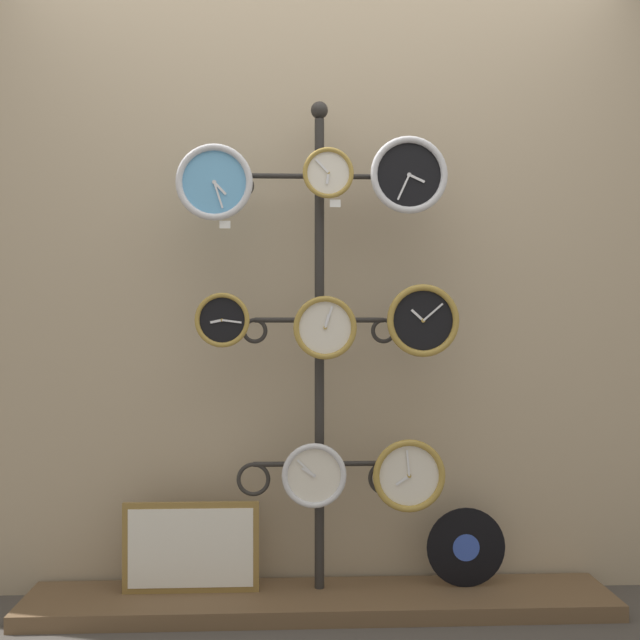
{
  "coord_description": "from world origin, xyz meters",
  "views": [
    {
      "loc": [
        -0.13,
        -2.45,
        1.08
      ],
      "look_at": [
        0.0,
        0.36,
        1.09
      ],
      "focal_mm": 42.0,
      "sensor_mm": 36.0,
      "label": 1
    }
  ],
  "objects_px": {
    "clock_top_right": "(409,175)",
    "clock_top_center": "(328,173)",
    "clock_top_left": "(214,182)",
    "display_stand": "(319,433)",
    "clock_middle_center": "(325,328)",
    "clock_bottom_right": "(409,475)",
    "picture_frame": "(191,547)",
    "vinyl_record": "(466,547)",
    "clock_middle_left": "(222,320)",
    "clock_bottom_center": "(314,475)",
    "clock_middle_right": "(423,321)"
  },
  "relations": [
    {
      "from": "display_stand",
      "to": "clock_middle_left",
      "type": "height_order",
      "value": "display_stand"
    },
    {
      "from": "clock_middle_left",
      "to": "vinyl_record",
      "type": "distance_m",
      "value": 1.28
    },
    {
      "from": "clock_top_left",
      "to": "display_stand",
      "type": "bearing_deg",
      "value": 15.41
    },
    {
      "from": "clock_middle_center",
      "to": "clock_bottom_right",
      "type": "distance_m",
      "value": 0.64
    },
    {
      "from": "display_stand",
      "to": "clock_top_left",
      "type": "xyz_separation_m",
      "value": [
        -0.39,
        -0.11,
        0.94
      ]
    },
    {
      "from": "clock_top_center",
      "to": "clock_bottom_center",
      "type": "bearing_deg",
      "value": 172.92
    },
    {
      "from": "clock_bottom_center",
      "to": "clock_bottom_right",
      "type": "relative_size",
      "value": 0.88
    },
    {
      "from": "display_stand",
      "to": "picture_frame",
      "type": "height_order",
      "value": "display_stand"
    },
    {
      "from": "clock_top_right",
      "to": "clock_top_center",
      "type": "bearing_deg",
      "value": 177.82
    },
    {
      "from": "clock_top_right",
      "to": "clock_bottom_center",
      "type": "bearing_deg",
      "value": 177.09
    },
    {
      "from": "clock_top_right",
      "to": "clock_middle_left",
      "type": "xyz_separation_m",
      "value": [
        -0.69,
        0.02,
        -0.54
      ]
    },
    {
      "from": "picture_frame",
      "to": "clock_middle_left",
      "type": "bearing_deg",
      "value": -25.56
    },
    {
      "from": "clock_middle_right",
      "to": "vinyl_record",
      "type": "bearing_deg",
      "value": 19.92
    },
    {
      "from": "clock_top_center",
      "to": "clock_middle_center",
      "type": "height_order",
      "value": "clock_top_center"
    },
    {
      "from": "clock_top_right",
      "to": "clock_middle_left",
      "type": "height_order",
      "value": "clock_top_right"
    },
    {
      "from": "clock_middle_left",
      "to": "clock_bottom_right",
      "type": "xyz_separation_m",
      "value": [
        0.69,
        -0.0,
        -0.58
      ]
    },
    {
      "from": "clock_top_center",
      "to": "clock_middle_right",
      "type": "distance_m",
      "value": 0.65
    },
    {
      "from": "picture_frame",
      "to": "clock_top_center",
      "type": "bearing_deg",
      "value": -7.66
    },
    {
      "from": "clock_bottom_center",
      "to": "clock_middle_center",
      "type": "bearing_deg",
      "value": -11.06
    },
    {
      "from": "clock_top_right",
      "to": "vinyl_record",
      "type": "height_order",
      "value": "clock_top_right"
    },
    {
      "from": "display_stand",
      "to": "clock_middle_center",
      "type": "bearing_deg",
      "value": -80.68
    },
    {
      "from": "clock_top_left",
      "to": "clock_middle_center",
      "type": "xyz_separation_m",
      "value": [
        0.41,
        0.01,
        -0.53
      ]
    },
    {
      "from": "clock_top_right",
      "to": "clock_middle_left",
      "type": "relative_size",
      "value": 1.43
    },
    {
      "from": "clock_bottom_right",
      "to": "vinyl_record",
      "type": "distance_m",
      "value": 0.38
    },
    {
      "from": "display_stand",
      "to": "clock_bottom_center",
      "type": "bearing_deg",
      "value": -104.7
    },
    {
      "from": "display_stand",
      "to": "clock_middle_right",
      "type": "height_order",
      "value": "display_stand"
    },
    {
      "from": "clock_top_left",
      "to": "clock_top_center",
      "type": "xyz_separation_m",
      "value": [
        0.42,
        0.01,
        0.04
      ]
    },
    {
      "from": "display_stand",
      "to": "clock_top_left",
      "type": "distance_m",
      "value": 1.02
    },
    {
      "from": "clock_middle_left",
      "to": "clock_top_center",
      "type": "bearing_deg",
      "value": -1.58
    },
    {
      "from": "clock_top_right",
      "to": "clock_middle_center",
      "type": "relative_size",
      "value": 1.23
    },
    {
      "from": "clock_middle_left",
      "to": "clock_middle_center",
      "type": "bearing_deg",
      "value": -1.84
    },
    {
      "from": "clock_middle_center",
      "to": "vinyl_record",
      "type": "distance_m",
      "value": 1.01
    },
    {
      "from": "clock_bottom_right",
      "to": "clock_bottom_center",
      "type": "bearing_deg",
      "value": -179.77
    },
    {
      "from": "clock_top_left",
      "to": "clock_bottom_center",
      "type": "xyz_separation_m",
      "value": [
        0.37,
        0.02,
        -1.08
      ]
    },
    {
      "from": "clock_top_center",
      "to": "clock_middle_left",
      "type": "distance_m",
      "value": 0.67
    },
    {
      "from": "clock_top_right",
      "to": "clock_middle_center",
      "type": "distance_m",
      "value": 0.65
    },
    {
      "from": "clock_bottom_right",
      "to": "clock_top_left",
      "type": "bearing_deg",
      "value": -178.6
    },
    {
      "from": "clock_middle_left",
      "to": "clock_bottom_right",
      "type": "height_order",
      "value": "clock_middle_left"
    },
    {
      "from": "display_stand",
      "to": "clock_middle_center",
      "type": "height_order",
      "value": "display_stand"
    },
    {
      "from": "clock_middle_left",
      "to": "vinyl_record",
      "type": "xyz_separation_m",
      "value": [
        0.93,
        0.07,
        -0.87
      ]
    },
    {
      "from": "clock_bottom_right",
      "to": "picture_frame",
      "type": "bearing_deg",
      "value": 175.71
    },
    {
      "from": "clock_top_center",
      "to": "picture_frame",
      "type": "bearing_deg",
      "value": 172.34
    },
    {
      "from": "clock_middle_center",
      "to": "vinyl_record",
      "type": "relative_size",
      "value": 0.77
    },
    {
      "from": "clock_top_left",
      "to": "picture_frame",
      "type": "distance_m",
      "value": 1.37
    },
    {
      "from": "clock_bottom_right",
      "to": "clock_middle_right",
      "type": "bearing_deg",
      "value": 6.72
    },
    {
      "from": "vinyl_record",
      "to": "picture_frame",
      "type": "distance_m",
      "value": 1.05
    },
    {
      "from": "clock_middle_center",
      "to": "picture_frame",
      "type": "relative_size",
      "value": 0.46
    },
    {
      "from": "clock_top_left",
      "to": "clock_bottom_center",
      "type": "height_order",
      "value": "clock_top_left"
    },
    {
      "from": "clock_top_left",
      "to": "clock_bottom_right",
      "type": "bearing_deg",
      "value": 1.4
    },
    {
      "from": "clock_bottom_center",
      "to": "clock_top_right",
      "type": "bearing_deg",
      "value": -2.91
    }
  ]
}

